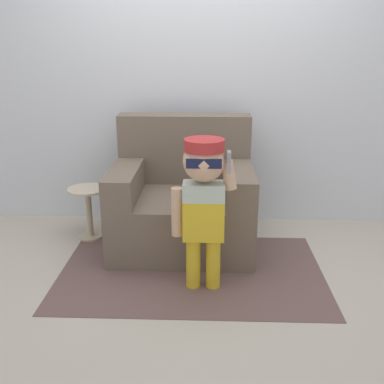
{
  "coord_description": "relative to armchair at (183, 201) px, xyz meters",
  "views": [
    {
      "loc": [
        0.07,
        -3.15,
        1.55
      ],
      "look_at": [
        -0.04,
        -0.18,
        0.56
      ],
      "focal_mm": 42.0,
      "sensor_mm": 36.0,
      "label": 1
    }
  ],
  "objects": [
    {
      "name": "wall_back",
      "position": [
        0.12,
        0.56,
        0.94
      ],
      "size": [
        10.0,
        0.05,
        2.6
      ],
      "color": "silver",
      "rests_on": "ground_plane"
    },
    {
      "name": "side_table",
      "position": [
        -0.78,
        0.07,
        -0.1
      ],
      "size": [
        0.31,
        0.31,
        0.43
      ],
      "color": "beige",
      "rests_on": "ground_plane"
    },
    {
      "name": "armchair",
      "position": [
        0.0,
        0.0,
        0.0
      ],
      "size": [
        1.08,
        0.9,
        1.0
      ],
      "color": "#6B5B4C",
      "rests_on": "ground_plane"
    },
    {
      "name": "ground_plane",
      "position": [
        0.12,
        -0.2,
        -0.36
      ],
      "size": [
        10.0,
        10.0,
        0.0
      ],
      "primitive_type": "plane",
      "color": "#BCB29E"
    },
    {
      "name": "person_child",
      "position": [
        0.17,
        -0.7,
        0.31
      ],
      "size": [
        0.41,
        0.31,
        1.0
      ],
      "color": "gold",
      "rests_on": "ground_plane"
    },
    {
      "name": "rug",
      "position": [
        0.09,
        -0.49,
        -0.36
      ],
      "size": [
        1.86,
        1.19,
        0.01
      ],
      "color": "brown",
      "rests_on": "ground_plane"
    }
  ]
}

